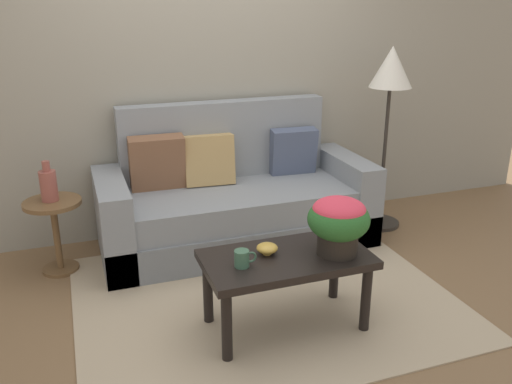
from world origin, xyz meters
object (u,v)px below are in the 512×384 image
at_px(side_table, 55,223).
at_px(coffee_mug, 242,258).
at_px(potted_plant, 339,220).
at_px(coffee_table, 286,267).
at_px(snack_bowl, 267,248).
at_px(floor_lamp, 390,84).
at_px(table_vase, 48,185).
at_px(couch, 234,202).

relative_size(side_table, coffee_mug, 4.21).
height_order(side_table, potted_plant, potted_plant).
relative_size(coffee_table, snack_bowl, 7.80).
relative_size(floor_lamp, table_vase, 5.33).
xyz_separation_m(couch, snack_bowl, (-0.17, -1.18, 0.16)).
bearing_deg(floor_lamp, coffee_mug, -143.82).
distance_m(coffee_table, floor_lamp, 1.94).
distance_m(couch, coffee_mug, 1.33).
height_order(couch, snack_bowl, couch).
xyz_separation_m(coffee_table, potted_plant, (0.28, -0.07, 0.27)).
bearing_deg(table_vase, snack_bowl, -44.62).
height_order(couch, coffee_table, couch).
distance_m(side_table, coffee_mug, 1.57).
relative_size(side_table, table_vase, 1.90).
bearing_deg(coffee_mug, table_vase, 128.26).
relative_size(couch, coffee_mug, 16.46).
distance_m(couch, snack_bowl, 1.20).
distance_m(side_table, potted_plant, 2.00).
xyz_separation_m(side_table, potted_plant, (1.53, -1.25, 0.30)).
xyz_separation_m(floor_lamp, snack_bowl, (-1.44, -1.09, -0.70)).
relative_size(potted_plant, snack_bowl, 2.87).
bearing_deg(side_table, potted_plant, -39.37).
height_order(coffee_mug, snack_bowl, coffee_mug).
bearing_deg(potted_plant, side_table, 140.63).
xyz_separation_m(couch, side_table, (-1.32, -0.05, 0.03)).
distance_m(floor_lamp, potted_plant, 1.70).
bearing_deg(coffee_table, potted_plant, -13.42).
relative_size(floor_lamp, potted_plant, 4.26).
bearing_deg(side_table, coffee_table, -43.59).
xyz_separation_m(couch, potted_plant, (0.21, -1.30, 0.33)).
height_order(side_table, snack_bowl, side_table).
height_order(floor_lamp, coffee_mug, floor_lamp).
relative_size(coffee_table, side_table, 1.79).
bearing_deg(coffee_mug, floor_lamp, 36.18).
height_order(side_table, floor_lamp, floor_lamp).
relative_size(coffee_table, table_vase, 3.40).
xyz_separation_m(coffee_table, table_vase, (-1.25, 1.20, 0.25)).
relative_size(couch, snack_bowl, 17.02).
height_order(couch, table_vase, couch).
bearing_deg(coffee_mug, couch, 74.64).
distance_m(side_table, table_vase, 0.28).
relative_size(floor_lamp, snack_bowl, 12.25).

